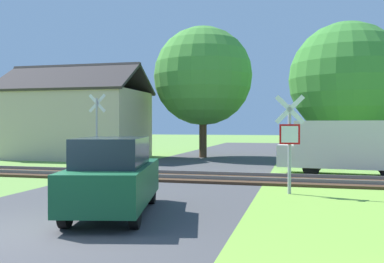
{
  "coord_description": "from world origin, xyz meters",
  "views": [
    {
      "loc": [
        4.78,
        -7.2,
        2.07
      ],
      "look_at": [
        0.5,
        9.67,
        1.8
      ],
      "focal_mm": 40.0,
      "sensor_mm": 36.0,
      "label": 1
    }
  ],
  "objects_px": {
    "tree_right": "(347,79)",
    "tree_center": "(203,76)",
    "parked_car": "(114,176)",
    "stop_sign_near": "(290,138)",
    "crossing_sign_far": "(97,126)",
    "house": "(76,122)",
    "mail_truck": "(345,145)"
  },
  "relations": [
    {
      "from": "stop_sign_near",
      "to": "tree_right",
      "type": "height_order",
      "value": "tree_right"
    },
    {
      "from": "tree_center",
      "to": "mail_truck",
      "type": "relative_size",
      "value": 1.64
    },
    {
      "from": "tree_center",
      "to": "parked_car",
      "type": "xyz_separation_m",
      "value": [
        1.84,
        -17.43,
        -4.27
      ]
    },
    {
      "from": "crossing_sign_far",
      "to": "tree_right",
      "type": "distance_m",
      "value": 14.44
    },
    {
      "from": "house",
      "to": "crossing_sign_far",
      "type": "bearing_deg",
      "value": -54.01
    },
    {
      "from": "crossing_sign_far",
      "to": "parked_car",
      "type": "bearing_deg",
      "value": -59.31
    },
    {
      "from": "crossing_sign_far",
      "to": "house",
      "type": "distance_m",
      "value": 7.51
    },
    {
      "from": "parked_car",
      "to": "crossing_sign_far",
      "type": "bearing_deg",
      "value": 106.1
    },
    {
      "from": "stop_sign_near",
      "to": "parked_car",
      "type": "xyz_separation_m",
      "value": [
        -3.85,
        -4.0,
        -0.79
      ]
    },
    {
      "from": "stop_sign_near",
      "to": "parked_car",
      "type": "distance_m",
      "value": 5.61
    },
    {
      "from": "tree_right",
      "to": "parked_car",
      "type": "distance_m",
      "value": 18.71
    },
    {
      "from": "crossing_sign_far",
      "to": "tree_right",
      "type": "bearing_deg",
      "value": 35.83
    },
    {
      "from": "house",
      "to": "parked_car",
      "type": "height_order",
      "value": "house"
    },
    {
      "from": "mail_truck",
      "to": "parked_car",
      "type": "distance_m",
      "value": 11.1
    },
    {
      "from": "crossing_sign_far",
      "to": "mail_truck",
      "type": "height_order",
      "value": "crossing_sign_far"
    },
    {
      "from": "crossing_sign_far",
      "to": "house",
      "type": "xyz_separation_m",
      "value": [
        -4.49,
        6.01,
        0.2
      ]
    },
    {
      "from": "stop_sign_near",
      "to": "tree_center",
      "type": "bearing_deg",
      "value": -72.6
    },
    {
      "from": "stop_sign_near",
      "to": "parked_car",
      "type": "height_order",
      "value": "stop_sign_near"
    },
    {
      "from": "tree_center",
      "to": "mail_truck",
      "type": "xyz_separation_m",
      "value": [
        7.76,
        -8.04,
        -3.92
      ]
    },
    {
      "from": "tree_center",
      "to": "house",
      "type": "bearing_deg",
      "value": -163.15
    },
    {
      "from": "mail_truck",
      "to": "crossing_sign_far",
      "type": "bearing_deg",
      "value": 97.68
    },
    {
      "from": "stop_sign_near",
      "to": "mail_truck",
      "type": "height_order",
      "value": "stop_sign_near"
    },
    {
      "from": "house",
      "to": "tree_right",
      "type": "relative_size",
      "value": 1.09
    },
    {
      "from": "house",
      "to": "mail_truck",
      "type": "bearing_deg",
      "value": -21.11
    },
    {
      "from": "house",
      "to": "mail_truck",
      "type": "distance_m",
      "value": 16.48
    },
    {
      "from": "crossing_sign_far",
      "to": "tree_center",
      "type": "height_order",
      "value": "tree_center"
    },
    {
      "from": "tree_right",
      "to": "tree_center",
      "type": "distance_m",
      "value": 8.61
    },
    {
      "from": "parked_car",
      "to": "stop_sign_near",
      "type": "bearing_deg",
      "value": 33.29
    },
    {
      "from": "tree_center",
      "to": "parked_car",
      "type": "distance_m",
      "value": 18.03
    },
    {
      "from": "stop_sign_near",
      "to": "tree_right",
      "type": "bearing_deg",
      "value": -108.11
    },
    {
      "from": "tree_center",
      "to": "mail_truck",
      "type": "distance_m",
      "value": 11.85
    },
    {
      "from": "crossing_sign_far",
      "to": "house",
      "type": "height_order",
      "value": "house"
    }
  ]
}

